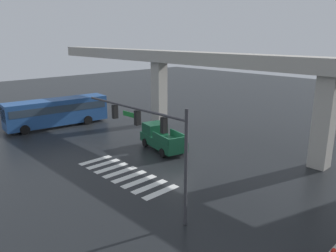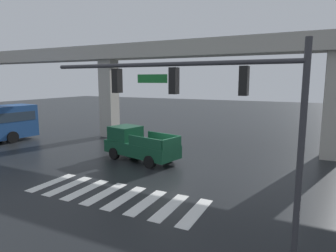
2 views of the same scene
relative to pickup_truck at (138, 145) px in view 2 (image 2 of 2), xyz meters
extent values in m
plane|color=black|center=(2.28, -0.43, -0.99)|extent=(120.00, 120.00, 0.00)
cube|color=silver|center=(-1.57, -5.63, -0.98)|extent=(0.55, 2.80, 0.01)
cube|color=silver|center=(-0.47, -5.63, -0.98)|extent=(0.55, 2.80, 0.01)
cube|color=silver|center=(0.63, -5.63, -0.98)|extent=(0.55, 2.80, 0.01)
cube|color=silver|center=(1.73, -5.63, -0.98)|extent=(0.55, 2.80, 0.01)
cube|color=silver|center=(2.83, -5.63, -0.98)|extent=(0.55, 2.80, 0.01)
cube|color=silver|center=(3.93, -5.63, -0.98)|extent=(0.55, 2.80, 0.01)
cube|color=silver|center=(5.03, -5.63, -0.98)|extent=(0.55, 2.80, 0.01)
cube|color=silver|center=(6.13, -5.63, -0.98)|extent=(0.55, 2.80, 0.01)
cube|color=#ADA89E|center=(2.28, 5.85, 6.53)|extent=(54.79, 2.16, 1.20)
cube|color=#ADA89E|center=(-6.68, 5.85, 2.47)|extent=(1.30, 1.30, 6.91)
cube|color=#ADA89E|center=(11.24, 5.85, 2.47)|extent=(1.30, 1.30, 6.91)
cube|color=#14472D|center=(0.29, -0.07, -0.21)|extent=(5.40, 3.01, 0.80)
cube|color=#14472D|center=(-1.12, 0.26, 0.64)|extent=(2.05, 2.09, 0.90)
cube|color=#3F5160|center=(-1.57, 0.37, 0.64)|extent=(0.48, 1.65, 0.77)
cube|color=#14472D|center=(1.21, -1.18, 0.49)|extent=(2.61, 0.70, 0.60)
cube|color=#14472D|center=(1.61, 0.52, 0.49)|extent=(2.61, 0.70, 0.60)
cube|color=#14472D|center=(2.73, -0.64, 0.49)|extent=(0.49, 1.73, 0.60)
cylinder|color=black|center=(-1.45, -0.59, -0.61)|extent=(0.80, 0.45, 0.76)
cylinder|color=black|center=(-1.04, 1.17, -0.61)|extent=(0.80, 0.45, 0.76)
cylinder|color=black|center=(1.63, -1.31, -0.61)|extent=(0.80, 0.45, 0.76)
cylinder|color=black|center=(2.04, 0.45, -0.61)|extent=(0.80, 0.45, 0.76)
cylinder|color=black|center=(-12.01, -0.18, -0.51)|extent=(0.46, 0.99, 0.96)
cylinder|color=#38383D|center=(9.73, -7.22, 2.11)|extent=(0.18, 0.18, 6.20)
cylinder|color=#38383D|center=(5.43, -7.22, 4.61)|extent=(8.60, 0.14, 0.14)
cube|color=black|center=(8.13, -7.22, 4.09)|extent=(0.24, 0.32, 0.84)
sphere|color=red|center=(8.13, -7.22, 4.35)|extent=(0.17, 0.17, 0.17)
cube|color=black|center=(5.93, -7.22, 4.09)|extent=(0.24, 0.32, 0.84)
sphere|color=red|center=(5.93, -7.22, 4.35)|extent=(0.17, 0.17, 0.17)
cube|color=black|center=(3.73, -7.22, 4.09)|extent=(0.24, 0.32, 0.84)
sphere|color=red|center=(3.73, -7.22, 4.35)|extent=(0.17, 0.17, 0.17)
cube|color=#19722D|center=(5.14, -7.22, 4.16)|extent=(1.10, 0.04, 0.28)
camera|label=1|loc=(20.20, -18.43, 8.51)|focal=35.22mm
camera|label=2|loc=(9.91, -15.73, 4.10)|focal=31.32mm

